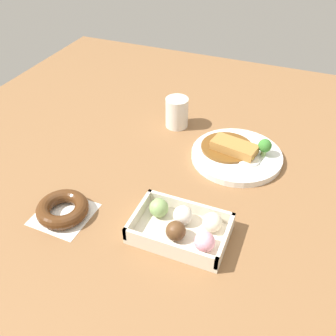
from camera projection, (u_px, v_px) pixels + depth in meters
The scene contains 5 objects.
ground_plane at pixel (185, 182), 0.94m from camera, with size 1.60×1.60×0.00m, color brown.
curry_plate at pixel (237, 154), 1.01m from camera, with size 0.24×0.24×0.07m.
donut_box at pixel (183, 227), 0.79m from camera, with size 0.20×0.13×0.05m.
chocolate_ring_donut at pixel (63, 209), 0.84m from camera, with size 0.13×0.13×0.03m.
coffee_mug at pixel (177, 113), 1.12m from camera, with size 0.07×0.07×0.09m, color silver.
Camera 1 is at (-0.23, 0.67, 0.62)m, focal length 39.90 mm.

